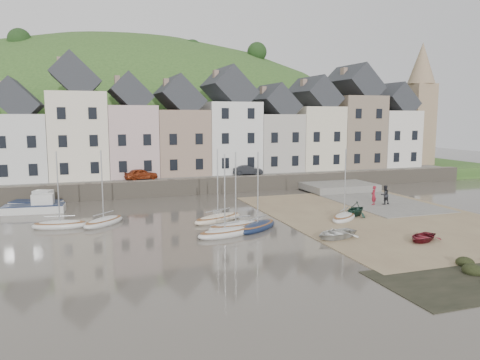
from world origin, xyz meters
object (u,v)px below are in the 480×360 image
object	(u,v)px
person_dark	(385,195)
car_right	(248,170)
rowboat_red	(422,237)
sailboat_0	(60,225)
car_left	(141,174)
rowboat_green	(356,209)
rowboat_white	(335,233)
person_red	(374,195)

from	to	relation	value
person_dark	car_right	world-z (taller)	car_right
rowboat_red	person_dark	world-z (taller)	person_dark
rowboat_red	sailboat_0	bearing A→B (deg)	-144.43
sailboat_0	person_dark	size ratio (longest dim) A/B	3.34
person_dark	car_left	xyz separation A→B (m)	(-21.93, 15.06, 1.17)
person_dark	car_right	size ratio (longest dim) A/B	0.52
rowboat_green	rowboat_white	bearing A→B (deg)	-67.92
sailboat_0	rowboat_green	size ratio (longest dim) A/B	2.55
person_dark	sailboat_0	bearing A→B (deg)	-3.12
rowboat_green	person_red	xyz separation A→B (m)	(4.40, 3.71, 0.35)
sailboat_0	person_red	world-z (taller)	sailboat_0
sailboat_0	car_left	xyz separation A→B (m)	(8.21, 14.63, 1.97)
rowboat_white	rowboat_red	world-z (taller)	rowboat_white
rowboat_red	car_left	distance (m)	31.83
person_dark	car_left	distance (m)	26.63
sailboat_0	rowboat_white	world-z (taller)	sailboat_0
rowboat_white	rowboat_red	xyz separation A→B (m)	(5.40, -2.69, -0.06)
rowboat_white	car_left	xyz separation A→B (m)	(-10.80, 24.65, 1.82)
sailboat_0	person_red	xyz separation A→B (m)	(28.93, -0.32, 0.80)
sailboat_0	rowboat_white	bearing A→B (deg)	-27.79
car_left	rowboat_green	bearing A→B (deg)	-148.74
person_red	car_right	size ratio (longest dim) A/B	0.52
rowboat_green	person_dark	world-z (taller)	person_dark
car_left	person_dark	bearing A→B (deg)	-134.39
rowboat_green	sailboat_0	bearing A→B (deg)	-124.63
person_red	person_dark	size ratio (longest dim) A/B	1.00
car_right	rowboat_red	bearing A→B (deg)	-158.62
sailboat_0	rowboat_green	distance (m)	24.86
car_right	rowboat_white	bearing A→B (deg)	-170.37
person_red	car_right	distance (m)	16.89
rowboat_white	car_left	world-z (taller)	car_left
sailboat_0	rowboat_red	world-z (taller)	sailboat_0
person_red	person_dark	xyz separation A→B (m)	(1.22, -0.12, 0.00)
person_red	person_dark	bearing A→B (deg)	137.21
rowboat_white	rowboat_red	size ratio (longest dim) A/B	1.21
sailboat_0	rowboat_green	xyz separation A→B (m)	(24.53, -4.03, 0.45)
rowboat_white	person_red	distance (m)	13.89
rowboat_white	rowboat_green	xyz separation A→B (m)	(5.51, 5.99, 0.30)
rowboat_white	rowboat_green	distance (m)	8.15
rowboat_white	rowboat_red	bearing A→B (deg)	47.74
sailboat_0	rowboat_white	size ratio (longest dim) A/B	1.86
rowboat_red	car_left	world-z (taller)	car_left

